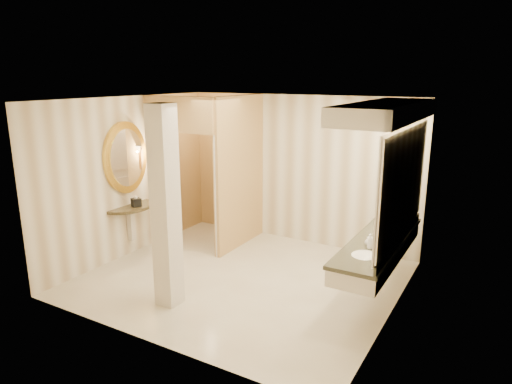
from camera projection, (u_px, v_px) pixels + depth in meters
floor at (242, 278)px, 7.01m from camera, size 4.50×4.50×0.00m
ceiling at (240, 100)px, 6.34m from camera, size 4.50×4.50×0.00m
wall_back at (298, 170)px, 8.35m from camera, size 4.50×0.02×2.70m
wall_front at (145, 233)px, 4.99m from camera, size 4.50×0.02×2.70m
wall_left at (129, 177)px, 7.76m from camera, size 0.02×4.00×2.70m
wall_right at (397, 217)px, 5.58m from camera, size 0.02×4.00×2.70m
toilet_closet at (216, 172)px, 8.02m from camera, size 1.50×1.55×2.70m
wall_sconce at (159, 153)px, 7.87m from camera, size 0.14×0.14×0.42m
vanity at (385, 185)px, 5.98m from camera, size 0.75×2.61×2.09m
console_shelf at (127, 179)px, 7.68m from camera, size 0.93×0.93×1.91m
pillar at (165, 208)px, 5.93m from camera, size 0.29×0.29×2.70m
tissue_box at (136, 202)px, 7.71m from camera, size 0.18×0.18×0.14m
toilet at (239, 215)px, 8.94m from camera, size 0.54×0.78×0.73m
soap_bottle_a at (370, 239)px, 6.01m from camera, size 0.07×0.07×0.13m
soap_bottle_b at (368, 241)px, 5.94m from camera, size 0.10×0.10×0.11m
soap_bottle_c at (370, 241)px, 5.82m from camera, size 0.10×0.10×0.20m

